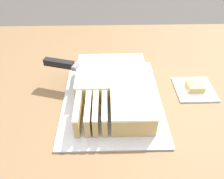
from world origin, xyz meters
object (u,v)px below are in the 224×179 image
cake (114,88)px  cake_board (112,98)px  knife (73,66)px  brownie (195,86)px

cake → cake_board: bearing=-123.4°
cake_board → cake: size_ratio=1.26×
cake → knife: (-0.13, 0.06, 0.04)m
cake_board → cake: cake is taller
cake_board → cake: 0.04m
cake_board → knife: 0.16m
cake → brownie: bearing=5.7°
cake_board → brownie: (0.28, 0.04, 0.01)m
knife → brownie: knife is taller
cake_board → brownie: brownie is taller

